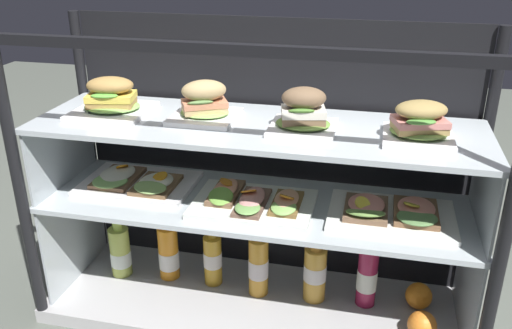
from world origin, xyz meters
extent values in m
cube|color=#555B52|center=(0.00, 0.00, -0.01)|extent=(6.00, 6.00, 0.02)
cube|color=#B9B8B9|center=(0.00, 0.00, 0.02)|extent=(1.29, 0.42, 0.04)
cylinder|color=black|center=(-0.63, -0.19, 0.44)|extent=(0.03, 0.03, 0.88)
cylinder|color=black|center=(0.63, -0.19, 0.44)|extent=(0.03, 0.03, 0.88)
cylinder|color=black|center=(-0.63, 0.19, 0.44)|extent=(0.03, 0.03, 0.88)
cylinder|color=black|center=(0.63, 0.19, 0.44)|extent=(0.03, 0.03, 0.88)
cube|color=black|center=(0.00, -0.19, 0.87)|extent=(1.26, 0.03, 0.03)
cube|color=black|center=(0.00, 0.21, 0.46)|extent=(1.23, 0.01, 0.84)
cube|color=silver|center=(-0.61, 0.00, 0.21)|extent=(0.01, 0.36, 0.33)
cube|color=silver|center=(0.61, 0.00, 0.21)|extent=(0.01, 0.36, 0.33)
cube|color=silver|center=(0.00, 0.00, 0.38)|extent=(1.24, 0.37, 0.02)
cube|color=silver|center=(-0.61, 0.00, 0.50)|extent=(0.01, 0.36, 0.22)
cube|color=silver|center=(0.61, 0.00, 0.50)|extent=(0.01, 0.36, 0.22)
cube|color=silver|center=(0.00, 0.00, 0.62)|extent=(1.24, 0.37, 0.02)
cube|color=white|center=(-0.43, 0.00, 0.63)|extent=(0.21, 0.21, 0.01)
ellipsoid|color=#85C25D|center=(-0.43, 0.00, 0.65)|extent=(0.16, 0.14, 0.02)
cube|color=tan|center=(-0.43, 0.00, 0.66)|extent=(0.14, 0.11, 0.02)
cube|color=#F0D14F|center=(-0.43, 0.00, 0.67)|extent=(0.15, 0.12, 0.02)
ellipsoid|color=#61B13D|center=(-0.43, -0.04, 0.69)|extent=(0.08, 0.05, 0.01)
ellipsoid|color=#A88144|center=(-0.43, 0.00, 0.71)|extent=(0.15, 0.11, 0.05)
cube|color=white|center=(-0.15, 0.01, 0.63)|extent=(0.18, 0.18, 0.01)
ellipsoid|color=#8CBE5D|center=(-0.15, 0.01, 0.64)|extent=(0.14, 0.12, 0.01)
cube|color=#DBB779|center=(-0.15, 0.01, 0.65)|extent=(0.14, 0.12, 0.02)
cube|color=tan|center=(-0.15, 0.01, 0.67)|extent=(0.14, 0.13, 0.02)
ellipsoid|color=#648949|center=(-0.15, -0.02, 0.68)|extent=(0.08, 0.06, 0.02)
ellipsoid|color=tan|center=(-0.15, 0.01, 0.71)|extent=(0.15, 0.13, 0.06)
cube|color=white|center=(0.13, -0.02, 0.63)|extent=(0.17, 0.17, 0.01)
ellipsoid|color=#729F44|center=(0.13, -0.02, 0.64)|extent=(0.14, 0.12, 0.01)
cube|color=#8D6C4C|center=(0.13, -0.02, 0.65)|extent=(0.13, 0.10, 0.02)
cube|color=silver|center=(0.13, -0.02, 0.67)|extent=(0.13, 0.11, 0.02)
ellipsoid|color=#538533|center=(0.13, -0.05, 0.69)|extent=(0.07, 0.04, 0.02)
ellipsoid|color=brown|center=(0.13, -0.02, 0.71)|extent=(0.13, 0.11, 0.06)
cube|color=white|center=(0.43, -0.02, 0.63)|extent=(0.17, 0.17, 0.02)
ellipsoid|color=#82AF4E|center=(0.43, -0.02, 0.65)|extent=(0.14, 0.12, 0.02)
cube|color=tan|center=(0.43, -0.02, 0.66)|extent=(0.14, 0.12, 0.02)
cube|color=tan|center=(0.43, -0.02, 0.67)|extent=(0.15, 0.12, 0.02)
ellipsoid|color=#53923D|center=(0.43, -0.06, 0.69)|extent=(0.08, 0.05, 0.01)
ellipsoid|color=#A0854B|center=(0.43, -0.02, 0.70)|extent=(0.15, 0.12, 0.05)
cube|color=white|center=(-0.38, 0.02, 0.39)|extent=(0.34, 0.24, 0.02)
cube|color=brown|center=(-0.44, 0.02, 0.41)|extent=(0.12, 0.17, 0.01)
ellipsoid|color=#85B65F|center=(-0.44, -0.03, 0.42)|extent=(0.13, 0.11, 0.02)
ellipsoid|color=silver|center=(-0.44, 0.02, 0.42)|extent=(0.10, 0.14, 0.02)
cylinder|color=orange|center=(-0.44, 0.04, 0.44)|extent=(0.05, 0.05, 0.02)
cube|color=brown|center=(-0.31, 0.00, 0.41)|extent=(0.12, 0.16, 0.01)
ellipsoid|color=#94BB65|center=(-0.31, -0.04, 0.42)|extent=(0.12, 0.11, 0.02)
ellipsoid|color=white|center=(-0.31, 0.00, 0.42)|extent=(0.10, 0.12, 0.01)
cylinder|color=orange|center=(-0.30, 0.01, 0.43)|extent=(0.06, 0.06, 0.02)
cube|color=white|center=(0.00, -0.03, 0.39)|extent=(0.34, 0.24, 0.02)
cube|color=brown|center=(-0.09, -0.01, 0.41)|extent=(0.08, 0.16, 0.01)
ellipsoid|color=#74AC43|center=(-0.09, -0.06, 0.42)|extent=(0.09, 0.10, 0.03)
ellipsoid|color=#EAA07B|center=(-0.09, -0.01, 0.43)|extent=(0.07, 0.13, 0.02)
cylinder|color=orange|center=(-0.09, 0.01, 0.44)|extent=(0.05, 0.05, 0.02)
cube|color=brown|center=(0.00, -0.05, 0.41)|extent=(0.08, 0.18, 0.01)
ellipsoid|color=#7AAF5A|center=(0.00, -0.10, 0.42)|extent=(0.08, 0.10, 0.02)
ellipsoid|color=#DF978F|center=(0.00, -0.05, 0.42)|extent=(0.07, 0.14, 0.02)
cylinder|color=orange|center=(-0.01, -0.03, 0.44)|extent=(0.06, 0.06, 0.03)
cube|color=brown|center=(0.09, -0.03, 0.41)|extent=(0.08, 0.15, 0.01)
ellipsoid|color=#8DC05F|center=(0.09, -0.08, 0.42)|extent=(0.08, 0.08, 0.03)
ellipsoid|color=#E1A47D|center=(0.09, -0.03, 0.42)|extent=(0.07, 0.12, 0.02)
cylinder|color=orange|center=(0.10, -0.04, 0.43)|extent=(0.05, 0.05, 0.02)
cube|color=white|center=(0.38, -0.01, 0.39)|extent=(0.34, 0.24, 0.01)
cube|color=brown|center=(0.31, -0.01, 0.41)|extent=(0.12, 0.16, 0.01)
ellipsoid|color=#709A48|center=(0.31, -0.06, 0.42)|extent=(0.11, 0.09, 0.03)
ellipsoid|color=#EB9485|center=(0.31, -0.01, 0.42)|extent=(0.10, 0.13, 0.02)
cylinder|color=yellow|center=(0.30, -0.03, 0.43)|extent=(0.06, 0.06, 0.03)
cube|color=brown|center=(0.45, 0.00, 0.41)|extent=(0.12, 0.17, 0.01)
ellipsoid|color=#5A8348|center=(0.45, -0.05, 0.42)|extent=(0.11, 0.09, 0.02)
ellipsoid|color=#F09982|center=(0.45, 0.00, 0.42)|extent=(0.10, 0.13, 0.02)
cylinder|color=yellow|center=(0.43, -0.01, 0.43)|extent=(0.06, 0.06, 0.02)
cylinder|color=#B6C753|center=(-0.47, 0.03, 0.13)|extent=(0.07, 0.07, 0.17)
cylinder|color=white|center=(-0.47, 0.03, 0.11)|extent=(0.07, 0.07, 0.05)
cylinder|color=#B7D852|center=(-0.47, 0.03, 0.23)|extent=(0.03, 0.03, 0.04)
cylinder|color=silver|center=(-0.47, 0.03, 0.26)|extent=(0.04, 0.04, 0.01)
cylinder|color=orange|center=(-0.31, 0.06, 0.14)|extent=(0.07, 0.07, 0.18)
cylinder|color=white|center=(-0.31, 0.06, 0.11)|extent=(0.07, 0.07, 0.06)
cylinder|color=orange|center=(-0.31, 0.06, 0.25)|extent=(0.04, 0.04, 0.03)
cylinder|color=gold|center=(-0.31, 0.06, 0.27)|extent=(0.04, 0.04, 0.01)
cylinder|color=gold|center=(-0.16, 0.05, 0.13)|extent=(0.06, 0.06, 0.17)
cylinder|color=silver|center=(-0.16, 0.05, 0.13)|extent=(0.06, 0.06, 0.05)
cylinder|color=gold|center=(-0.16, 0.05, 0.23)|extent=(0.03, 0.03, 0.03)
cylinder|color=black|center=(-0.16, 0.05, 0.25)|extent=(0.03, 0.03, 0.01)
cylinder|color=gold|center=(0.00, 0.03, 0.14)|extent=(0.06, 0.06, 0.19)
cylinder|color=white|center=(0.00, 0.03, 0.14)|extent=(0.06, 0.06, 0.06)
cylinder|color=gold|center=(0.00, 0.03, 0.26)|extent=(0.03, 0.03, 0.03)
cylinder|color=silver|center=(0.00, 0.03, 0.28)|extent=(0.03, 0.03, 0.02)
cylinder|color=gold|center=(0.18, 0.05, 0.13)|extent=(0.07, 0.07, 0.18)
cylinder|color=silver|center=(0.18, 0.05, 0.14)|extent=(0.07, 0.07, 0.05)
cylinder|color=gold|center=(0.18, 0.05, 0.24)|extent=(0.04, 0.04, 0.03)
cylinder|color=#2772B3|center=(0.18, 0.05, 0.26)|extent=(0.04, 0.04, 0.01)
cylinder|color=maroon|center=(0.33, 0.06, 0.14)|extent=(0.06, 0.06, 0.20)
cylinder|color=white|center=(0.33, 0.06, 0.13)|extent=(0.06, 0.06, 0.07)
cylinder|color=#9A2B4B|center=(0.33, 0.06, 0.26)|extent=(0.03, 0.03, 0.05)
cylinder|color=#2E6AB4|center=(0.33, 0.06, 0.29)|extent=(0.04, 0.04, 0.01)
sphere|color=orange|center=(0.49, 0.07, 0.09)|extent=(0.08, 0.08, 0.08)
sphere|color=orange|center=(0.50, -0.06, 0.09)|extent=(0.08, 0.08, 0.08)
camera|label=1|loc=(0.32, -1.37, 1.11)|focal=38.08mm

